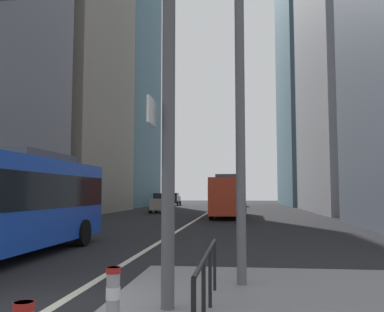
% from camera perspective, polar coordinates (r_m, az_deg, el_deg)
% --- Properties ---
extents(ground_plane, '(160.00, 160.00, 0.00)m').
position_cam_1_polar(ground_plane, '(27.24, -0.50, -9.15)').
color(ground_plane, black).
extents(lane_centre_line, '(0.20, 80.00, 0.01)m').
position_cam_1_polar(lane_centre_line, '(37.17, 1.40, -8.00)').
color(lane_centre_line, beige).
rests_on(lane_centre_line, ground).
extents(office_tower_left_far, '(11.90, 18.00, 40.17)m').
position_cam_1_polar(office_tower_left_far, '(67.05, -10.68, 10.83)').
color(office_tower_left_far, slate).
rests_on(office_tower_left_far, ground).
extents(office_tower_right_far, '(13.56, 23.62, 45.55)m').
position_cam_1_polar(office_tower_right_far, '(74.43, 17.19, 11.53)').
color(office_tower_right_far, slate).
rests_on(office_tower_right_far, ground).
extents(city_bus_blue_oncoming, '(2.75, 10.83, 3.40)m').
position_cam_1_polar(city_bus_blue_oncoming, '(14.27, -23.81, -5.24)').
color(city_bus_blue_oncoming, blue).
rests_on(city_bus_blue_oncoming, ground).
extents(city_bus_red_receding, '(2.87, 11.41, 3.40)m').
position_cam_1_polar(city_bus_red_receding, '(35.73, 5.02, -5.17)').
color(city_bus_red_receding, red).
rests_on(city_bus_red_receding, ground).
extents(car_oncoming_mid, '(2.07, 4.31, 1.94)m').
position_cam_1_polar(car_oncoming_mid, '(67.48, -2.53, -5.76)').
color(car_oncoming_mid, '#232838').
rests_on(car_oncoming_mid, ground).
extents(car_receding_near, '(2.11, 4.13, 1.94)m').
position_cam_1_polar(car_receding_near, '(57.43, 5.55, -5.90)').
color(car_receding_near, black).
rests_on(car_receding_near, ground).
extents(car_receding_far, '(2.20, 4.52, 1.94)m').
position_cam_1_polar(car_receding_far, '(62.23, 6.14, -5.81)').
color(car_receding_far, silver).
rests_on(car_receding_far, ground).
extents(car_oncoming_far, '(2.05, 4.24, 1.94)m').
position_cam_1_polar(car_oncoming_far, '(43.06, -3.97, -6.25)').
color(car_oncoming_far, '#B2A899').
rests_on(car_oncoming_far, ground).
extents(traffic_signal_gantry, '(6.42, 0.65, 6.00)m').
position_cam_1_polar(traffic_signal_gantry, '(8.01, -18.78, 10.57)').
color(traffic_signal_gantry, '#515156').
rests_on(traffic_signal_gantry, median_island).
extents(street_lamp_post, '(5.50, 0.32, 8.00)m').
position_cam_1_polar(street_lamp_post, '(9.52, 6.36, 15.15)').
color(street_lamp_post, '#56565B').
rests_on(street_lamp_post, median_island).
extents(bollard_right, '(0.20, 0.20, 0.89)m').
position_cam_1_polar(bollard_right, '(6.02, -10.51, -18.10)').
color(bollard_right, '#99999E').
rests_on(bollard_right, median_island).
extents(pedestrian_railing, '(0.06, 3.78, 0.98)m').
position_cam_1_polar(pedestrian_railing, '(6.64, 2.03, -15.00)').
color(pedestrian_railing, black).
rests_on(pedestrian_railing, median_island).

